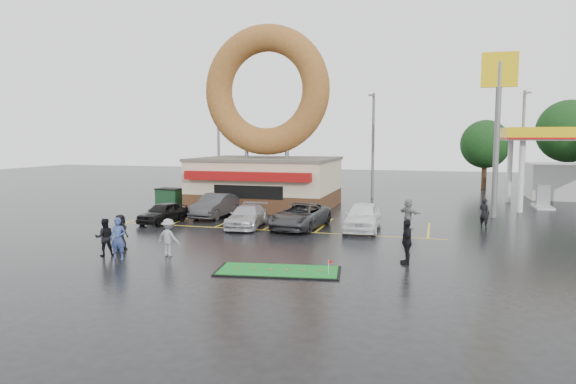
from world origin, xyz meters
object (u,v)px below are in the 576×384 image
(streetlight_mid, at_px, (373,143))
(shell_sign, at_px, (498,103))
(streetlight_right, at_px, (523,143))
(putting_green, at_px, (278,271))
(car_grey, at_px, (300,216))
(person_blue, at_px, (118,239))
(streetlight_left, at_px, (218,142))
(person_cameraman, at_px, (407,242))
(car_black, at_px, (163,213))
(donut_shop, at_px, (266,147))
(car_white, at_px, (363,217))
(dumpster, at_px, (170,198))
(car_dgrey, at_px, (215,206))
(car_silver, at_px, (247,216))

(streetlight_mid, bearing_deg, shell_sign, -44.73)
(streetlight_right, relative_size, putting_green, 1.78)
(streetlight_right, height_order, car_grey, streetlight_right)
(person_blue, bearing_deg, putting_green, -14.86)
(streetlight_left, distance_m, car_grey, 19.80)
(person_cameraman, bearing_deg, shell_sign, 146.45)
(putting_green, bearing_deg, car_black, 138.50)
(person_blue, bearing_deg, shell_sign, 31.11)
(donut_shop, height_order, car_black, donut_shop)
(streetlight_left, bearing_deg, car_white, -44.40)
(streetlight_mid, bearing_deg, car_black, -122.21)
(streetlight_left, distance_m, dumpster, 9.89)
(car_white, xyz_separation_m, person_cameraman, (2.81, -7.16, 0.14))
(car_grey, bearing_deg, streetlight_right, 56.76)
(car_dgrey, height_order, car_silver, car_dgrey)
(donut_shop, height_order, streetlight_mid, donut_shop)
(shell_sign, height_order, streetlight_mid, shell_sign)
(car_grey, bearing_deg, donut_shop, 126.06)
(streetlight_left, xyz_separation_m, dumpster, (-0.09, -8.99, -4.13))
(streetlight_left, bearing_deg, shell_sign, -18.99)
(streetlight_right, distance_m, car_silver, 25.15)
(dumpster, bearing_deg, car_white, -14.70)
(donut_shop, distance_m, streetlight_left, 9.87)
(car_grey, bearing_deg, car_white, 9.68)
(car_silver, height_order, person_blue, person_blue)
(car_dgrey, distance_m, dumpster, 6.80)
(car_grey, bearing_deg, car_black, -170.00)
(shell_sign, height_order, person_blue, shell_sign)
(shell_sign, relative_size, streetlight_mid, 1.18)
(donut_shop, bearing_deg, putting_green, -70.05)
(donut_shop, relative_size, putting_green, 2.67)
(shell_sign, relative_size, streetlight_right, 1.18)
(streetlight_right, distance_m, dumpster, 28.60)
(car_black, xyz_separation_m, putting_green, (10.19, -9.02, -0.60))
(donut_shop, height_order, putting_green, donut_shop)
(car_dgrey, relative_size, putting_green, 0.92)
(streetlight_right, bearing_deg, putting_green, -114.84)
(car_silver, relative_size, person_blue, 2.45)
(streetlight_right, distance_m, person_blue, 33.54)
(shell_sign, bearing_deg, streetlight_right, 73.17)
(streetlight_left, xyz_separation_m, car_white, (15.42, -15.10, -3.99))
(streetlight_mid, height_order, person_blue, streetlight_mid)
(shell_sign, xyz_separation_m, streetlight_mid, (-9.00, 8.92, -2.60))
(shell_sign, xyz_separation_m, dumpster, (-23.09, -1.07, -6.73))
(streetlight_mid, relative_size, streetlight_right, 1.00)
(person_cameraman, bearing_deg, streetlight_mid, 175.16)
(car_silver, bearing_deg, putting_green, -68.07)
(donut_shop, relative_size, dumpster, 7.50)
(streetlight_left, bearing_deg, car_grey, -52.29)
(streetlight_mid, height_order, person_cameraman, streetlight_mid)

